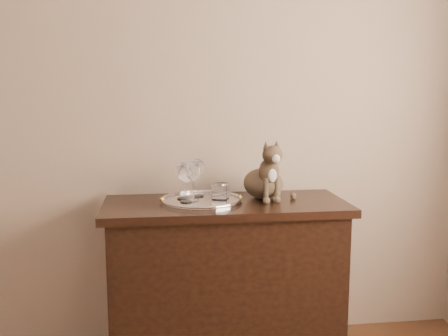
# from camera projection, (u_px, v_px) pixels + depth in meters

# --- Properties ---
(wall_back) EXTENTS (4.00, 0.10, 2.70)m
(wall_back) POSITION_uv_depth(u_px,v_px,m) (104.00, 99.00, 2.61)
(wall_back) COLOR tan
(wall_back) RESTS_ON ground
(sideboard) EXTENTS (1.20, 0.50, 0.85)m
(sideboard) POSITION_uv_depth(u_px,v_px,m) (226.00, 284.00, 2.53)
(sideboard) COLOR black
(sideboard) RESTS_ON ground
(tray) EXTENTS (0.40, 0.40, 0.01)m
(tray) POSITION_uv_depth(u_px,v_px,m) (202.00, 201.00, 2.47)
(tray) COLOR white
(tray) RESTS_ON sideboard
(wine_glass_a) EXTENTS (0.07, 0.07, 0.19)m
(wine_glass_a) POSITION_uv_depth(u_px,v_px,m) (183.00, 181.00, 2.48)
(wine_glass_a) COLOR silver
(wine_glass_a) RESTS_ON tray
(wine_glass_b) EXTENTS (0.07, 0.07, 0.19)m
(wine_glass_b) POSITION_uv_depth(u_px,v_px,m) (198.00, 178.00, 2.54)
(wine_glass_b) COLOR white
(wine_glass_b) RESTS_ON tray
(wine_glass_c) EXTENTS (0.07, 0.07, 0.18)m
(wine_glass_c) POSITION_uv_depth(u_px,v_px,m) (186.00, 184.00, 2.41)
(wine_glass_c) COLOR white
(wine_glass_c) RESTS_ON tray
(wine_glass_d) EXTENTS (0.07, 0.07, 0.20)m
(wine_glass_d) POSITION_uv_depth(u_px,v_px,m) (193.00, 181.00, 2.44)
(wine_glass_d) COLOR white
(wine_glass_d) RESTS_ON tray
(tumbler_a) EXTENTS (0.08, 0.08, 0.09)m
(tumbler_a) POSITION_uv_depth(u_px,v_px,m) (219.00, 193.00, 2.42)
(tumbler_a) COLOR white
(tumbler_a) RESTS_ON tray
(tumbler_c) EXTENTS (0.07, 0.07, 0.08)m
(tumbler_c) POSITION_uv_depth(u_px,v_px,m) (222.00, 191.00, 2.50)
(tumbler_c) COLOR silver
(tumbler_c) RESTS_ON tray
(cat) EXTENTS (0.35, 0.33, 0.30)m
(cat) POSITION_uv_depth(u_px,v_px,m) (263.00, 169.00, 2.54)
(cat) COLOR #4A3D2C
(cat) RESTS_ON sideboard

